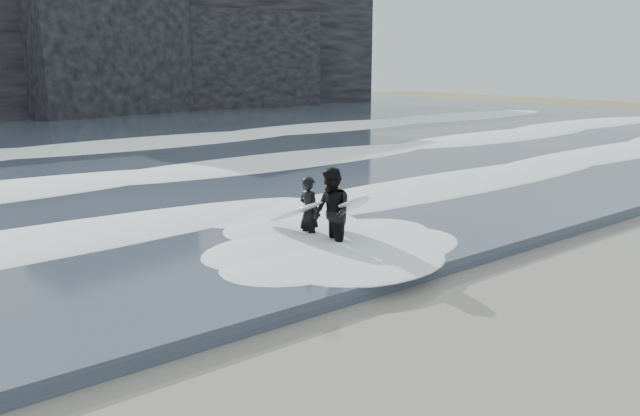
# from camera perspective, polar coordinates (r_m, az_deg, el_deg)

# --- Properties ---
(ground) EXTENTS (120.00, 120.00, 0.00)m
(ground) POSITION_cam_1_polar(r_m,az_deg,el_deg) (9.89, 19.10, -12.33)
(ground) COLOR olive
(ground) RESTS_ON ground
(sea) EXTENTS (90.00, 52.00, 0.30)m
(sea) POSITION_cam_1_polar(r_m,az_deg,el_deg) (34.76, -25.20, 5.36)
(sea) COLOR #343F50
(sea) RESTS_ON ground
(foam_near) EXTENTS (60.00, 3.20, 0.20)m
(foam_near) POSITION_cam_1_polar(r_m,az_deg,el_deg) (16.11, -8.54, -0.37)
(foam_near) COLOR white
(foam_near) RESTS_ON sea
(foam_mid) EXTENTS (60.00, 4.00, 0.24)m
(foam_mid) POSITION_cam_1_polar(r_m,az_deg,el_deg) (22.35, -17.50, 3.01)
(foam_mid) COLOR white
(foam_mid) RESTS_ON sea
(foam_far) EXTENTS (60.00, 4.80, 0.30)m
(foam_far) POSITION_cam_1_polar(r_m,az_deg,el_deg) (30.86, -23.52, 5.25)
(foam_far) COLOR white
(foam_far) RESTS_ON sea
(surfer_left) EXTENTS (0.93, 1.97, 1.63)m
(surfer_left) POSITION_cam_1_polar(r_m,az_deg,el_deg) (14.14, -1.35, -0.37)
(surfer_left) COLOR black
(surfer_left) RESTS_ON ground
(surfer_right) EXTENTS (1.54, 2.28, 1.96)m
(surfer_right) POSITION_cam_1_polar(r_m,az_deg,el_deg) (13.39, 1.21, -0.41)
(surfer_right) COLOR black
(surfer_right) RESTS_ON ground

